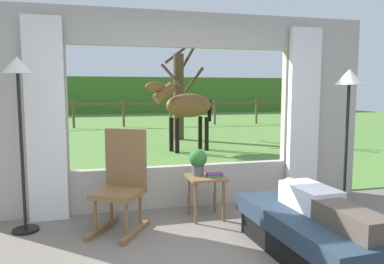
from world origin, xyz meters
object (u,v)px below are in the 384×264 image
(recliner_sofa, at_px, (318,234))
(reclining_person, at_px, (322,204))
(floor_lamp_left, at_px, (19,91))
(side_table, at_px, (206,184))
(pasture_tree, at_px, (179,93))
(rocking_chair, at_px, (122,182))
(horse, at_px, (186,106))
(book_stack, at_px, (215,175))
(potted_plant, at_px, (198,161))
(floor_lamp_right, at_px, (348,99))

(recliner_sofa, relative_size, reclining_person, 1.22)
(reclining_person, height_order, floor_lamp_left, floor_lamp_left)
(side_table, bearing_deg, pasture_tree, 79.99)
(reclining_person, relative_size, rocking_chair, 1.28)
(horse, bearing_deg, floor_lamp_left, 133.14)
(rocking_chair, bearing_deg, floor_lamp_left, -161.37)
(pasture_tree, bearing_deg, floor_lamp_left, -115.25)
(reclining_person, relative_size, pasture_tree, 0.45)
(recliner_sofa, xyz_separation_m, reclining_person, (-0.00, -0.05, 0.30))
(book_stack, relative_size, horse, 0.11)
(book_stack, relative_size, pasture_tree, 0.06)
(potted_plant, xyz_separation_m, horse, (1.00, 4.76, 0.45))
(reclining_person, relative_size, side_table, 2.76)
(floor_lamp_left, xyz_separation_m, horse, (2.97, 4.74, -0.39))
(floor_lamp_right, bearing_deg, reclining_person, -135.80)
(book_stack, relative_size, floor_lamp_right, 0.11)
(recliner_sofa, xyz_separation_m, side_table, (-0.71, 1.29, 0.21))
(rocking_chair, bearing_deg, side_table, 37.26)
(book_stack, height_order, floor_lamp_left, floor_lamp_left)
(horse, bearing_deg, side_table, 154.42)
(pasture_tree, bearing_deg, reclining_person, -93.67)
(floor_lamp_left, bearing_deg, reclining_person, -27.09)
(rocking_chair, relative_size, book_stack, 5.85)
(potted_plant, xyz_separation_m, pasture_tree, (1.33, 7.02, 0.76))
(rocking_chair, height_order, potted_plant, rocking_chair)
(recliner_sofa, distance_m, potted_plant, 1.63)
(book_stack, bearing_deg, horse, 80.41)
(rocking_chair, height_order, horse, horse)
(potted_plant, xyz_separation_m, floor_lamp_right, (1.64, -0.57, 0.75))
(rocking_chair, xyz_separation_m, horse, (1.92, 4.95, 0.61))
(rocking_chair, relative_size, pasture_tree, 0.35)
(floor_lamp_left, relative_size, horse, 1.05)
(side_table, bearing_deg, recliner_sofa, -61.10)
(floor_lamp_left, height_order, floor_lamp_right, floor_lamp_left)
(side_table, bearing_deg, floor_lamp_right, -17.99)
(side_table, bearing_deg, horse, 79.23)
(rocking_chair, bearing_deg, book_stack, 33.35)
(reclining_person, xyz_separation_m, potted_plant, (-0.79, 1.40, 0.18))
(book_stack, xyz_separation_m, horse, (0.83, 4.88, 0.61))
(horse, bearing_deg, pasture_tree, -23.18)
(reclining_person, bearing_deg, side_table, 114.98)
(floor_lamp_right, bearing_deg, rocking_chair, 171.66)
(side_table, height_order, floor_lamp_right, floor_lamp_right)
(horse, bearing_deg, book_stack, 155.60)
(rocking_chair, distance_m, floor_lamp_left, 1.46)
(recliner_sofa, bearing_deg, reclining_person, -93.00)
(floor_lamp_left, bearing_deg, recliner_sofa, -26.26)
(potted_plant, distance_m, floor_lamp_right, 1.89)
(side_table, height_order, horse, horse)
(recliner_sofa, xyz_separation_m, floor_lamp_right, (0.85, 0.78, 1.23))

